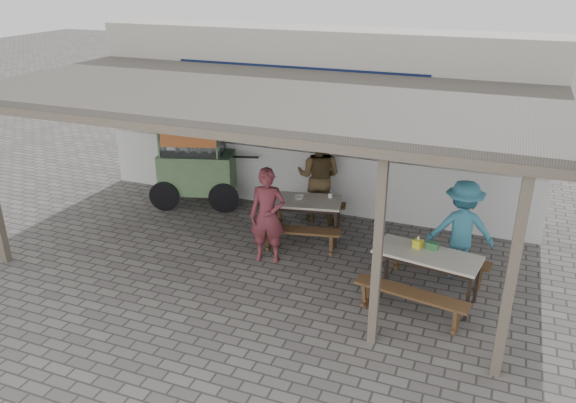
% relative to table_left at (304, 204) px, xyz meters
% --- Properties ---
extents(ground, '(60.00, 60.00, 0.00)m').
position_rel_table_left_xyz_m(ground, '(-0.48, -1.65, -0.67)').
color(ground, '#65605B').
rests_on(ground, ground).
extents(back_wall, '(9.00, 1.28, 3.50)m').
position_rel_table_left_xyz_m(back_wall, '(-0.48, 1.93, 1.05)').
color(back_wall, '#B7B1A4').
rests_on(back_wall, ground).
extents(warung_roof, '(9.00, 4.21, 2.81)m').
position_rel_table_left_xyz_m(warung_roof, '(-0.46, -0.75, 2.05)').
color(warung_roof, '#504B44').
rests_on(warung_roof, ground).
extents(table_left, '(1.42, 0.97, 0.75)m').
position_rel_table_left_xyz_m(table_left, '(0.00, 0.00, 0.00)').
color(table_left, beige).
rests_on(table_left, ground).
extents(bench_left_street, '(1.42, 0.56, 0.45)m').
position_rel_table_left_xyz_m(bench_left_street, '(0.12, -0.58, -0.34)').
color(bench_left_street, brown).
rests_on(bench_left_street, ground).
extents(bench_left_wall, '(1.42, 0.56, 0.45)m').
position_rel_table_left_xyz_m(bench_left_wall, '(-0.12, 0.58, -0.34)').
color(bench_left_wall, brown).
rests_on(bench_left_wall, ground).
extents(table_right, '(1.58, 0.88, 0.75)m').
position_rel_table_left_xyz_m(table_right, '(2.34, -1.25, 0.00)').
color(table_right, beige).
rests_on(table_right, ground).
extents(bench_right_street, '(1.62, 0.53, 0.45)m').
position_rel_table_left_xyz_m(bench_right_street, '(2.24, -1.89, -0.33)').
color(bench_right_street, brown).
rests_on(bench_right_street, ground).
extents(bench_right_wall, '(1.62, 0.53, 0.45)m').
position_rel_table_left_xyz_m(bench_right_wall, '(2.44, -0.61, -0.33)').
color(bench_right_wall, brown).
rests_on(bench_right_wall, ground).
extents(vendor_cart, '(2.04, 1.27, 1.73)m').
position_rel_table_left_xyz_m(vendor_cart, '(-2.61, 0.70, 0.27)').
color(vendor_cart, '#6A875A').
rests_on(vendor_cart, ground).
extents(patron_street_side, '(0.66, 0.51, 1.62)m').
position_rel_table_left_xyz_m(patron_street_side, '(-0.29, -1.00, 0.14)').
color(patron_street_side, brown).
rests_on(patron_street_side, ground).
extents(patron_wall_side, '(0.90, 0.72, 1.80)m').
position_rel_table_left_xyz_m(patron_wall_side, '(-0.02, 0.86, 0.23)').
color(patron_wall_side, brown).
rests_on(patron_wall_side, ground).
extents(patron_right_table, '(1.13, 0.80, 1.60)m').
position_rel_table_left_xyz_m(patron_right_table, '(2.72, -0.33, 0.13)').
color(patron_right_table, teal).
rests_on(patron_right_table, ground).
extents(tissue_box, '(0.16, 0.16, 0.12)m').
position_rel_table_left_xyz_m(tissue_box, '(2.18, -1.10, 0.14)').
color(tissue_box, yellow).
rests_on(tissue_box, table_right).
extents(donation_box, '(0.18, 0.13, 0.11)m').
position_rel_table_left_xyz_m(donation_box, '(2.38, -1.08, 0.13)').
color(donation_box, '#337440').
rests_on(donation_box, table_right).
extents(condiment_jar, '(0.07, 0.07, 0.08)m').
position_rel_table_left_xyz_m(condiment_jar, '(0.39, 0.28, 0.12)').
color(condiment_jar, white).
rests_on(condiment_jar, table_left).
extents(condiment_bowl, '(0.23, 0.23, 0.04)m').
position_rel_table_left_xyz_m(condiment_bowl, '(-0.12, 0.05, 0.10)').
color(condiment_bowl, silver).
rests_on(condiment_bowl, table_left).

